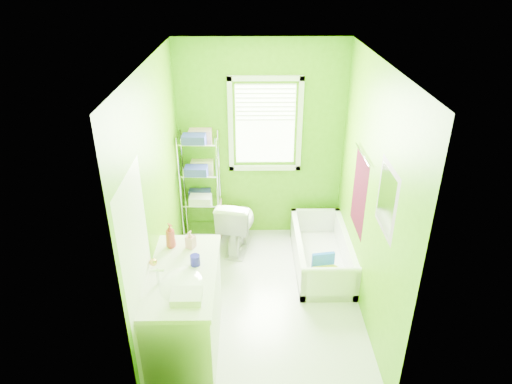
{
  "coord_description": "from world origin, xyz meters",
  "views": [
    {
      "loc": [
        -0.13,
        -3.98,
        3.4
      ],
      "look_at": [
        -0.08,
        0.25,
        1.22
      ],
      "focal_mm": 32.0,
      "sensor_mm": 36.0,
      "label": 1
    }
  ],
  "objects_px": {
    "bathtub": "(322,258)",
    "vanity": "(185,310)",
    "toilet": "(237,223)",
    "wire_shelf_unit": "(201,176)"
  },
  "relations": [
    {
      "from": "vanity",
      "to": "wire_shelf_unit",
      "type": "bearing_deg",
      "value": 90.59
    },
    {
      "from": "bathtub",
      "to": "toilet",
      "type": "height_order",
      "value": "toilet"
    },
    {
      "from": "toilet",
      "to": "vanity",
      "type": "distance_m",
      "value": 1.79
    },
    {
      "from": "bathtub",
      "to": "wire_shelf_unit",
      "type": "relative_size",
      "value": 0.92
    },
    {
      "from": "toilet",
      "to": "vanity",
      "type": "bearing_deg",
      "value": 87.43
    },
    {
      "from": "bathtub",
      "to": "toilet",
      "type": "xyz_separation_m",
      "value": [
        -1.03,
        0.44,
        0.23
      ]
    },
    {
      "from": "wire_shelf_unit",
      "to": "bathtub",
      "type": "bearing_deg",
      "value": -25.21
    },
    {
      "from": "vanity",
      "to": "wire_shelf_unit",
      "type": "xyz_separation_m",
      "value": [
        -0.02,
        2.0,
        0.43
      ]
    },
    {
      "from": "bathtub",
      "to": "vanity",
      "type": "bearing_deg",
      "value": -138.93
    },
    {
      "from": "bathtub",
      "to": "vanity",
      "type": "height_order",
      "value": "vanity"
    }
  ]
}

